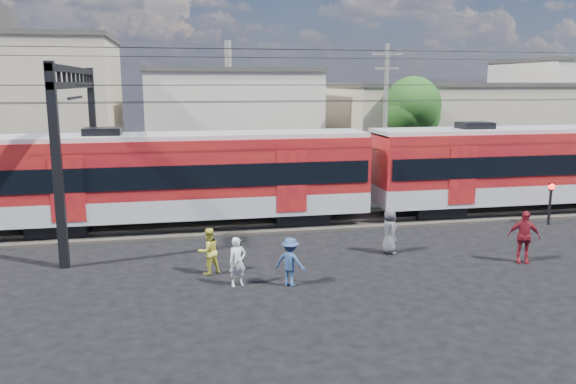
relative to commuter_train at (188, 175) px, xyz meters
name	(u,v)px	position (x,y,z in m)	size (l,w,h in m)	color
ground	(373,282)	(5.61, -8.00, -2.40)	(120.00, 120.00, 0.00)	black
track_bed	(314,221)	(5.61, 0.00, -2.34)	(70.00, 3.40, 0.12)	#2D2823
rail_near	(318,223)	(5.61, -0.75, -2.22)	(70.00, 0.12, 0.12)	#59544C
rail_far	(310,215)	(5.61, 0.75, -2.22)	(70.00, 0.12, 0.12)	#59544C
commuter_train	(188,175)	(0.00, 0.00, 0.00)	(50.30, 3.08, 4.17)	black
catenary	(111,111)	(-3.04, 0.00, 2.73)	(70.00, 9.30, 7.52)	black
building_west	(6,108)	(-11.39, 16.00, 2.25)	(14.28, 10.20, 9.30)	tan
building_midwest	(229,118)	(3.61, 19.00, 1.25)	(12.24, 12.24, 7.30)	beige
building_mideast	(441,124)	(19.61, 16.00, 0.75)	(16.32, 10.20, 6.30)	tan
building_east	(567,107)	(33.61, 20.00, 1.75)	(10.20, 10.20, 8.30)	beige
utility_pole_mid	(385,113)	(11.61, 7.00, 2.13)	(1.80, 0.24, 8.50)	slate
tree_near	(415,108)	(14.80, 10.09, 2.26)	(3.82, 3.64, 6.72)	#382619
pedestrian_a	(237,262)	(1.31, -7.44, -1.62)	(0.57, 0.38, 1.57)	silver
pedestrian_b	(209,251)	(0.49, -6.13, -1.62)	(0.76, 0.60, 1.57)	gold
pedestrian_c	(290,262)	(2.93, -7.78, -1.62)	(1.01, 0.58, 1.56)	navy
pedestrian_d	(524,237)	(11.51, -7.10, -1.46)	(1.11, 0.46, 1.89)	maroon
pedestrian_e	(389,231)	(7.25, -5.13, -1.54)	(0.84, 0.55, 1.71)	#49494E
crossing_signal	(551,196)	(15.89, -2.50, -1.07)	(0.28, 0.28, 1.92)	black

